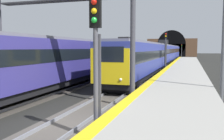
% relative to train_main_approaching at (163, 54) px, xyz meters
% --- Properties ---
extents(ground_plane, '(320.00, 320.00, 0.00)m').
position_rel_train_main_approaching_xyz_m(ground_plane, '(-38.47, -0.00, -2.26)').
color(ground_plane, black).
extents(platform_right, '(112.00, 4.15, 1.06)m').
position_rel_train_main_approaching_xyz_m(platform_right, '(-38.47, -4.25, -1.73)').
color(platform_right, '#9E9B93').
rests_on(platform_right, ground_plane).
extents(platform_right_edge_strip, '(112.00, 0.50, 0.01)m').
position_rel_train_main_approaching_xyz_m(platform_right_edge_strip, '(-38.47, -2.42, -1.20)').
color(platform_right_edge_strip, yellow).
rests_on(platform_right_edge_strip, platform_right).
extents(track_main_line, '(160.00, 2.76, 0.21)m').
position_rel_train_main_approaching_xyz_m(track_main_line, '(-38.47, -0.00, -2.22)').
color(track_main_line, '#4C4742').
rests_on(track_main_line, ground_plane).
extents(train_main_approaching, '(63.98, 3.10, 4.87)m').
position_rel_train_main_approaching_xyz_m(train_main_approaching, '(0.00, 0.00, 0.00)').
color(train_main_approaching, navy).
rests_on(train_main_approaching, ground_plane).
extents(train_adjacent_platform, '(42.17, 2.92, 5.02)m').
position_rel_train_main_approaching_xyz_m(train_adjacent_platform, '(-21.16, 4.83, 0.10)').
color(train_adjacent_platform, navy).
rests_on(train_adjacent_platform, ground_plane).
extents(railway_signal_near, '(0.39, 0.38, 5.06)m').
position_rel_train_main_approaching_xyz_m(railway_signal_near, '(-39.54, -1.84, 0.81)').
color(railway_signal_near, '#4C4C54').
rests_on(railway_signal_near, ground_plane).
extents(railway_signal_mid, '(0.39, 0.38, 5.34)m').
position_rel_train_main_approaching_xyz_m(railway_signal_mid, '(-14.76, -1.84, 0.86)').
color(railway_signal_mid, '#38383D').
rests_on(railway_signal_mid, ground_plane).
extents(railway_signal_far, '(0.39, 0.38, 4.80)m').
position_rel_train_main_approaching_xyz_m(railway_signal_far, '(43.63, -1.84, 0.66)').
color(railway_signal_far, '#38383D').
rests_on(railway_signal_far, ground_plane).
extents(overhead_signal_gantry, '(0.70, 9.05, 6.88)m').
position_rel_train_main_approaching_xyz_m(overhead_signal_gantry, '(-34.42, 2.41, 2.98)').
color(overhead_signal_gantry, '#3F3F47').
rests_on(overhead_signal_gantry, ground_plane).
extents(tunnel_portal, '(2.30, 19.48, 10.91)m').
position_rel_train_main_approaching_xyz_m(tunnel_portal, '(54.52, 2.41, 1.31)').
color(tunnel_portal, brown).
rests_on(tunnel_portal, ground_plane).
extents(catenary_mast_near, '(0.22, 1.81, 7.56)m').
position_rel_train_main_approaching_xyz_m(catenary_mast_near, '(-32.21, -6.70, 1.61)').
color(catenary_mast_near, '#595B60').
rests_on(catenary_mast_near, ground_plane).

